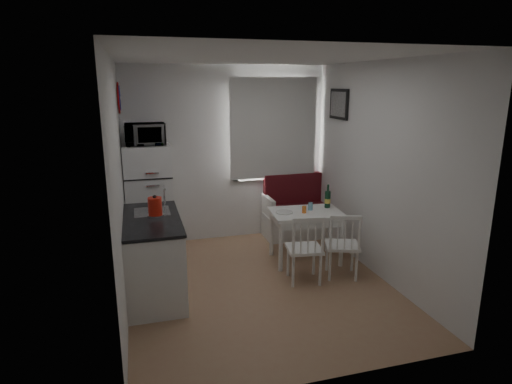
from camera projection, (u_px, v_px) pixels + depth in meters
The scene contains 22 objects.
floor at pixel (260, 285), 5.09m from camera, with size 3.00×3.50×0.02m, color #AA7B5A.
ceiling at pixel (260, 57), 4.44m from camera, with size 3.00×3.50×0.02m, color white.
wall_back at pixel (227, 154), 6.40m from camera, with size 3.00×0.02×2.60m, color white.
wall_front at pixel (327, 228), 3.13m from camera, with size 3.00×0.02×2.60m, color white.
wall_left at pixel (119, 187), 4.37m from camera, with size 0.02×3.50×2.60m, color white.
wall_right at pixel (379, 171), 5.16m from camera, with size 0.02×3.50×2.60m, color white.
window at pixel (272, 131), 6.47m from camera, with size 1.22×0.06×1.47m, color white.
curtain at pixel (274, 129), 6.40m from camera, with size 1.35×0.02×1.50m, color white.
kitchen_counter at pixel (154, 256), 4.80m from camera, with size 0.62×1.32×1.16m.
wall_sign at pixel (119, 98), 5.52m from camera, with size 0.40×0.40×0.03m, color navy.
picture_frame at pixel (339, 104), 6.00m from camera, with size 0.04×0.52×0.42m, color black.
bench at pixel (306, 215), 6.73m from camera, with size 1.35×0.52×0.96m.
dining_table at pixel (306, 217), 5.66m from camera, with size 0.98×0.73×0.69m.
chair_left at pixel (307, 242), 5.00m from camera, with size 0.46×0.44×0.46m.
chair_right at pixel (346, 239), 5.14m from camera, with size 0.49×0.49×0.45m.
fridge at pixel (149, 200), 5.89m from camera, with size 0.62×0.62×1.54m, color white.
microwave at pixel (145, 134), 5.62m from camera, with size 0.51×0.35×0.28m, color white.
kettle at pixel (155, 206), 4.69m from camera, with size 0.18×0.18×0.24m, color red.
wine_bottle at pixel (328, 196), 5.79m from camera, with size 0.08×0.08×0.32m, color #123A22, non-canonical shape.
drinking_glass_orange at pixel (304, 209), 5.57m from camera, with size 0.06×0.06×0.09m, color orange.
drinking_glass_blue at pixel (310, 206), 5.70m from camera, with size 0.06×0.06×0.10m, color #72ABC2.
plate at pixel (284, 212), 5.58m from camera, with size 0.22×0.22×0.02m, color white.
Camera 1 is at (-1.31, -4.47, 2.33)m, focal length 30.00 mm.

